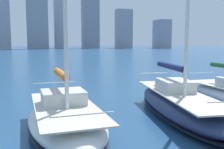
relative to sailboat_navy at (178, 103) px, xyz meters
The scene contains 3 objects.
city_skyline 154.36m from the sailboat_navy, 85.00° to the right, with size 168.61×25.87×47.47m.
sailboat_navy is the anchor object (origin of this frame).
sailboat_orange 5.59m from the sailboat_navy, ahead, with size 3.02×7.07×9.37m.
Camera 1 is at (3.67, 4.27, 3.60)m, focal length 42.00 mm.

